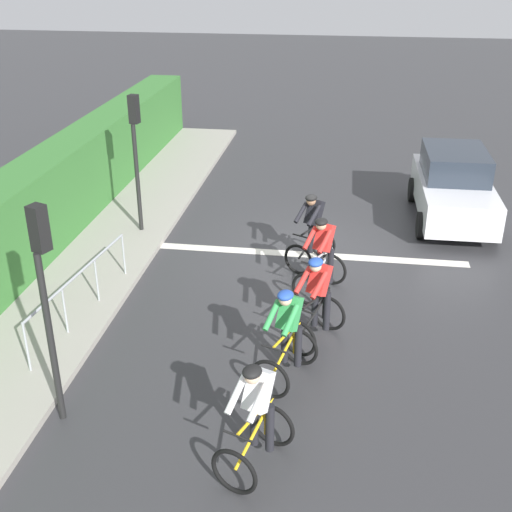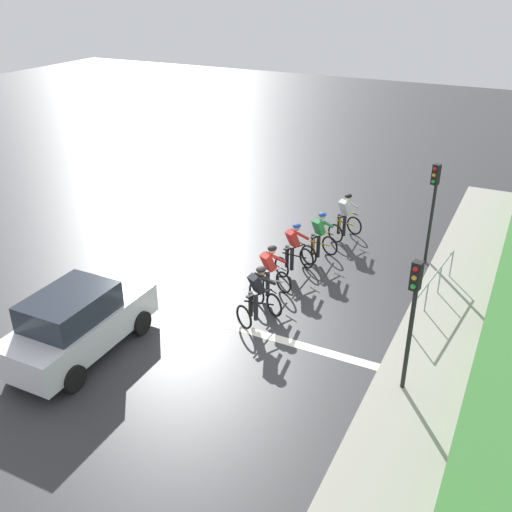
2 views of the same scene
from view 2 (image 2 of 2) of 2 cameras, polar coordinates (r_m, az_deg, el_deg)
The scene contains 14 objects.
ground_plane at distance 15.27m, azimuth -0.52°, elevation -7.58°, with size 80.00×80.00×0.00m, color #333335.
sidewalk_kerb at distance 15.77m, azimuth 19.12°, elevation -7.78°, with size 2.80×24.33×0.12m, color #9E998E.
stone_wall_low at distance 15.63m, azimuth 22.49°, elevation -7.84°, with size 0.44×24.33×0.53m, color tan.
hedge_wall at distance 15.24m, azimuth 24.09°, elevation -5.68°, with size 1.10×24.33×2.06m, color #387533.
road_marking_stop_line at distance 15.29m, azimuth -0.47°, elevation -7.50°, with size 7.00×0.30×0.01m, color silver.
cyclist_lead at distance 20.37m, azimuth 8.86°, elevation 3.78°, with size 1.03×1.25×1.66m.
cyclist_second at distance 18.69m, azimuth 6.32°, elevation 1.80°, with size 1.03×1.25×1.66m.
cyclist_mid at distance 17.81m, azimuth 3.78°, elevation 0.61°, with size 1.10×1.27×1.66m.
cyclist_fourth at distance 16.36m, azimuth 1.35°, elevation -1.81°, with size 1.07×1.27×1.66m.
cyclist_trailing at distance 15.25m, azimuth 0.22°, elevation -4.07°, with size 1.09×1.27×1.66m.
car_white at distance 14.72m, azimuth -17.28°, elevation -6.32°, with size 1.92×4.12×1.76m.
traffic_light_near_crossing at distance 12.48m, azimuth 15.30°, elevation -5.06°, with size 0.23×0.31×3.34m.
traffic_light_far_junction at distance 18.68m, azimuth 17.21°, elevation 5.46°, with size 0.26×0.30×3.34m.
pedestrian_railing_kerbside at distance 16.79m, azimuth 17.32°, elevation -2.37°, with size 0.45×3.59×1.03m.
Camera 2 is at (5.78, -11.25, 8.56)m, focal length 40.20 mm.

